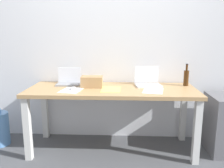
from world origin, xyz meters
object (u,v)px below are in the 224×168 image
at_px(laptop_left, 69,81).
at_px(laptop_right, 148,81).
at_px(beer_bottle, 186,77).
at_px(computer_mouse, 73,88).
at_px(cardboard_box, 92,82).
at_px(desk, 112,96).

height_order(laptop_left, laptop_right, laptop_right).
height_order(beer_bottle, computer_mouse, beer_bottle).
height_order(beer_bottle, cardboard_box, beer_bottle).
bearing_deg(computer_mouse, cardboard_box, 57.13).
bearing_deg(laptop_left, desk, -19.44).
bearing_deg(laptop_right, beer_bottle, 2.38).
distance_m(desk, laptop_right, 0.47).
bearing_deg(beer_bottle, cardboard_box, -173.69).
xyz_separation_m(beer_bottle, computer_mouse, (-1.31, -0.28, -0.08)).
relative_size(desk, laptop_left, 6.50).
bearing_deg(cardboard_box, desk, -14.35).
bearing_deg(computer_mouse, desk, 30.63).
relative_size(beer_bottle, computer_mouse, 2.63).
relative_size(laptop_right, cardboard_box, 1.34).
relative_size(desk, computer_mouse, 19.12).
xyz_separation_m(desk, laptop_right, (0.42, 0.16, 0.15)).
xyz_separation_m(laptop_left, beer_bottle, (1.42, -0.01, 0.06)).
bearing_deg(desk, cardboard_box, 165.65).
bearing_deg(cardboard_box, beer_bottle, 6.31).
bearing_deg(cardboard_box, laptop_right, 8.99).
relative_size(laptop_left, cardboard_box, 1.20).
height_order(laptop_right, computer_mouse, laptop_right).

